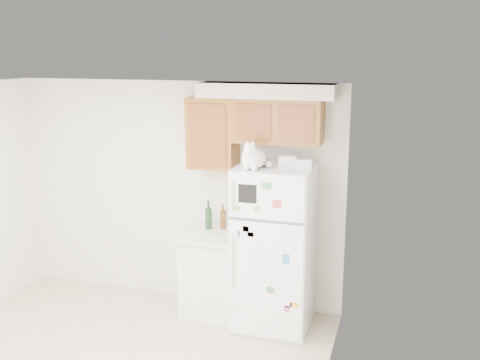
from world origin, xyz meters
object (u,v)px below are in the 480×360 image
at_px(refrigerator, 274,247).
at_px(bottle_green, 209,215).
at_px(base_counter, 214,273).
at_px(cat, 253,158).
at_px(storage_box_front, 303,164).
at_px(storage_box_back, 287,160).
at_px(bottle_amber, 223,216).

xyz_separation_m(refrigerator, bottle_green, (-0.78, 0.20, 0.22)).
distance_m(base_counter, cat, 1.46).
xyz_separation_m(base_counter, bottle_green, (-0.09, 0.12, 0.61)).
xyz_separation_m(storage_box_front, bottle_green, (-1.06, 0.22, -0.67)).
relative_size(storage_box_back, bottle_green, 0.58).
relative_size(storage_box_back, storage_box_front, 1.20).
xyz_separation_m(refrigerator, storage_box_front, (0.28, -0.02, 0.89)).
relative_size(refrigerator, storage_box_back, 9.44).
relative_size(cat, bottle_green, 1.36).
bearing_deg(bottle_amber, cat, -43.23).
bearing_deg(storage_box_front, base_counter, 155.70).
bearing_deg(storage_box_front, bottle_amber, 144.80).
distance_m(cat, storage_box_front, 0.49).
distance_m(refrigerator, base_counter, 0.79).
height_order(storage_box_back, bottle_amber, storage_box_back).
bearing_deg(bottle_green, refrigerator, -14.12).
height_order(storage_box_back, bottle_green, storage_box_back).
xyz_separation_m(refrigerator, bottle_amber, (-0.64, 0.25, 0.20)).
height_order(base_counter, bottle_amber, bottle_amber).
height_order(storage_box_front, bottle_green, storage_box_front).
distance_m(base_counter, storage_box_front, 1.61).
relative_size(base_counter, storage_box_front, 6.13).
bearing_deg(refrigerator, storage_box_front, -4.11).
height_order(bottle_green, bottle_amber, bottle_green).
relative_size(storage_box_front, bottle_amber, 0.55).
height_order(base_counter, storage_box_back, storage_box_back).
distance_m(base_counter, bottle_green, 0.63).
relative_size(base_counter, bottle_amber, 3.39).
xyz_separation_m(base_counter, bottle_amber, (0.05, 0.18, 0.59)).
bearing_deg(bottle_green, storage_box_back, -7.42).
bearing_deg(cat, refrigerator, 44.70).
distance_m(refrigerator, bottle_amber, 0.71).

